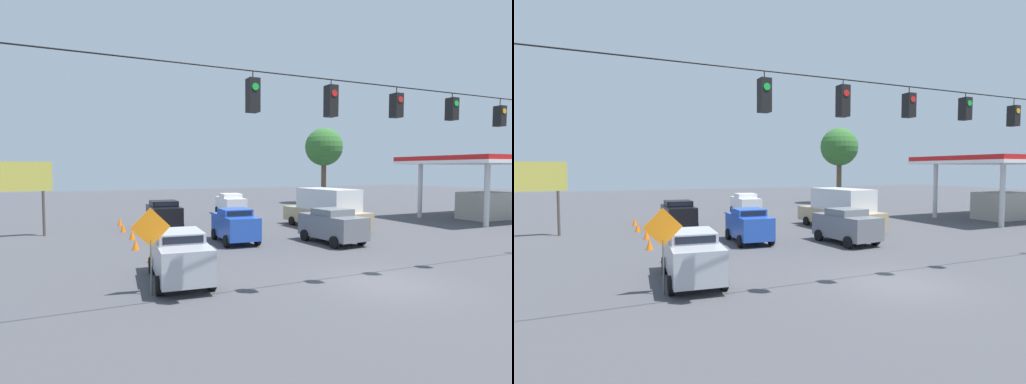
# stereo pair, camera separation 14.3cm
# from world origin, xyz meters

# --- Properties ---
(ground_plane) EXTENTS (140.00, 140.00, 0.00)m
(ground_plane) POSITION_xyz_m (0.00, 0.00, 0.00)
(ground_plane) COLOR #47474C
(overhead_signal_span) EXTENTS (23.79, 0.38, 7.68)m
(overhead_signal_span) POSITION_xyz_m (0.12, 0.43, 4.97)
(overhead_signal_span) COLOR slate
(overhead_signal_span) RESTS_ON ground_plane
(sedan_black_withflow_far) EXTENTS (2.21, 4.23, 1.91)m
(sedan_black_withflow_far) POSITION_xyz_m (4.49, -16.65, 1.00)
(sedan_black_withflow_far) COLOR black
(sedan_black_withflow_far) RESTS_ON ground_plane
(sedan_blue_withflow_mid) EXTENTS (2.15, 3.93, 1.89)m
(sedan_blue_withflow_mid) POSITION_xyz_m (1.96, -9.65, 0.98)
(sedan_blue_withflow_mid) COLOR #234CB2
(sedan_blue_withflow_mid) RESTS_ON ground_plane
(sedan_grey_crossing_near) EXTENTS (2.35, 4.05, 1.91)m
(sedan_grey_crossing_near) POSITION_xyz_m (-2.86, -7.25, 0.99)
(sedan_grey_crossing_near) COLOR slate
(sedan_grey_crossing_near) RESTS_ON ground_plane
(sedan_silver_parked_shoulder) EXTENTS (2.25, 4.54, 1.86)m
(sedan_silver_parked_shoulder) POSITION_xyz_m (6.62, -3.26, 0.97)
(sedan_silver_parked_shoulder) COLOR #A8AAB2
(sedan_silver_parked_shoulder) RESTS_ON ground_plane
(box_truck_tan_oncoming_far) EXTENTS (2.90, 7.14, 2.75)m
(box_truck_tan_oncoming_far) POSITION_xyz_m (-5.62, -11.90, 1.36)
(box_truck_tan_oncoming_far) COLOR tan
(box_truck_tan_oncoming_far) RESTS_ON ground_plane
(sedan_white_oncoming_deep) EXTENTS (2.33, 4.51, 1.90)m
(sedan_white_oncoming_deep) POSITION_xyz_m (-2.59, -22.41, 0.99)
(sedan_white_oncoming_deep) COLOR silver
(sedan_white_oncoming_deep) RESTS_ON ground_plane
(traffic_cone_nearest) EXTENTS (0.36, 0.36, 0.56)m
(traffic_cone_nearest) POSITION_xyz_m (7.20, -3.53, 0.28)
(traffic_cone_nearest) COLOR orange
(traffic_cone_nearest) RESTS_ON ground_plane
(traffic_cone_second) EXTENTS (0.36, 0.36, 0.56)m
(traffic_cone_second) POSITION_xyz_m (7.06, -6.64, 0.28)
(traffic_cone_second) COLOR orange
(traffic_cone_second) RESTS_ON ground_plane
(traffic_cone_third) EXTENTS (0.36, 0.36, 0.56)m
(traffic_cone_third) POSITION_xyz_m (7.30, -9.77, 0.28)
(traffic_cone_third) COLOR orange
(traffic_cone_third) RESTS_ON ground_plane
(traffic_cone_fourth) EXTENTS (0.36, 0.36, 0.56)m
(traffic_cone_fourth) POSITION_xyz_m (7.06, -12.97, 0.28)
(traffic_cone_fourth) COLOR orange
(traffic_cone_fourth) RESTS_ON ground_plane
(traffic_cone_fifth) EXTENTS (0.36, 0.36, 0.56)m
(traffic_cone_fifth) POSITION_xyz_m (7.26, -16.01, 0.28)
(traffic_cone_fifth) COLOR orange
(traffic_cone_fifth) RESTS_ON ground_plane
(traffic_cone_farthest) EXTENTS (0.36, 0.36, 0.56)m
(traffic_cone_farthest) POSITION_xyz_m (7.14, -19.26, 0.28)
(traffic_cone_farthest) COLOR orange
(traffic_cone_farthest) RESTS_ON ground_plane
(gas_station) EXTENTS (11.90, 8.67, 5.09)m
(gas_station) POSITION_xyz_m (-20.57, -10.91, 3.72)
(gas_station) COLOR red
(gas_station) RESTS_ON ground_plane
(roadside_billboard) EXTENTS (3.50, 0.16, 4.53)m
(roadside_billboard) POSITION_xyz_m (13.03, -16.45, 3.28)
(roadside_billboard) COLOR #4C473D
(roadside_billboard) RESTS_ON ground_plane
(work_zone_sign) EXTENTS (1.27, 0.06, 2.84)m
(work_zone_sign) POSITION_xyz_m (7.83, -2.07, 1.99)
(work_zone_sign) COLOR slate
(work_zone_sign) RESTS_ON ground_plane
(tree_horizon_left) EXTENTS (4.48, 4.48, 8.97)m
(tree_horizon_left) POSITION_xyz_m (-17.00, -29.10, 6.65)
(tree_horizon_left) COLOR brown
(tree_horizon_left) RESTS_ON ground_plane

